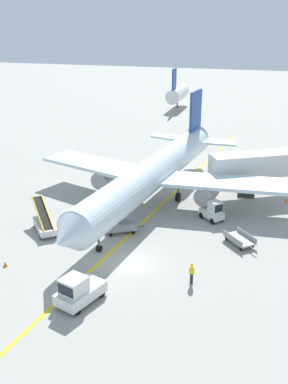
{
  "coord_description": "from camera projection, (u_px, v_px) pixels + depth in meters",
  "views": [
    {
      "loc": [
        10.37,
        -30.97,
        18.66
      ],
      "look_at": [
        -1.71,
        9.42,
        2.5
      ],
      "focal_mm": 42.81,
      "sensor_mm": 36.0,
      "label": 1
    }
  ],
  "objects": [
    {
      "name": "distant_aircraft_far_left",
      "position": [
        177.0,
        93.0,
        98.77
      ],
      "size": [
        3.0,
        10.1,
        8.8
      ],
      "color": "silver",
      "rests_on": "ground"
    },
    {
      "name": "airliner",
      "position": [
        154.0,
        172.0,
        47.97
      ],
      "size": [
        28.37,
        35.32,
        10.1
      ],
      "color": "silver",
      "rests_on": "ground"
    },
    {
      "name": "safety_cone_wingtip_left",
      "position": [
        142.0,
        202.0,
        48.73
      ],
      "size": [
        0.36,
        0.36,
        0.44
      ],
      "primitive_type": "cone",
      "color": "orange",
      "rests_on": "ground"
    },
    {
      "name": "ground_plane",
      "position": [
        131.0,
        263.0,
        37.16
      ],
      "size": [
        300.0,
        300.0,
        0.0
      ],
      "primitive_type": "plane",
      "color": "#9E9B93"
    },
    {
      "name": "safety_cone_nose_left",
      "position": [
        5.0,
        264.0,
        36.5
      ],
      "size": [
        0.36,
        0.36,
        0.44
      ],
      "primitive_type": "cone",
      "color": "orange",
      "rests_on": "ground"
    },
    {
      "name": "baggage_cart_empty_trailing",
      "position": [
        121.0,
        228.0,
        42.23
      ],
      "size": [
        3.65,
        2.75,
        0.94
      ],
      "color": "#A5A5A8",
      "rests_on": "ground"
    },
    {
      "name": "baggage_cart_loaded",
      "position": [
        240.0,
        239.0,
        40.03
      ],
      "size": [
        3.13,
        3.32,
        0.94
      ],
      "color": "#A5A5A8",
      "rests_on": "ground"
    },
    {
      "name": "belt_loader_forward_hold",
      "position": [
        44.0,
        224.0,
        42.31
      ],
      "size": [
        4.19,
        4.62,
        2.59
      ],
      "color": "silver",
      "rests_on": "ground"
    },
    {
      "name": "baggage_tug_near_wing",
      "position": [
        213.0,
        212.0,
        44.55
      ],
      "size": [
        2.66,
        2.56,
        2.1
      ],
      "color": "silver",
      "rests_on": "ground"
    },
    {
      "name": "ground_crew_marshaller",
      "position": [
        192.0,
        273.0,
        33.94
      ],
      "size": [
        0.36,
        0.24,
        1.7
      ],
      "color": "#26262D",
      "rests_on": "ground"
    },
    {
      "name": "taxi_line_yellow",
      "position": [
        130.0,
        234.0,
        42.09
      ],
      "size": [
        10.57,
        79.38,
        0.01
      ],
      "primitive_type": "cube",
      "rotation": [
        0.0,
        0.0,
        -0.13
      ],
      "color": "yellow",
      "rests_on": "ground"
    },
    {
      "name": "jet_bridge",
      "position": [
        275.0,
        163.0,
        50.49
      ],
      "size": [
        12.38,
        8.59,
        4.85
      ],
      "color": "silver",
      "rests_on": "ground"
    },
    {
      "name": "safety_cone_nose_right",
      "position": [
        286.0,
        200.0,
        49.25
      ],
      "size": [
        0.36,
        0.36,
        0.44
      ],
      "primitive_type": "cone",
      "color": "orange",
      "rests_on": "ground"
    },
    {
      "name": "pushback_tug",
      "position": [
        78.0,
        291.0,
        31.56
      ],
      "size": [
        2.93,
        4.01,
        2.2
      ],
      "color": "silver",
      "rests_on": "ground"
    },
    {
      "name": "safety_cone_wingtip_right",
      "position": [
        105.0,
        219.0,
        44.54
      ],
      "size": [
        0.36,
        0.36,
        0.44
      ],
      "primitive_type": "cone",
      "color": "orange",
      "rests_on": "ground"
    }
  ]
}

